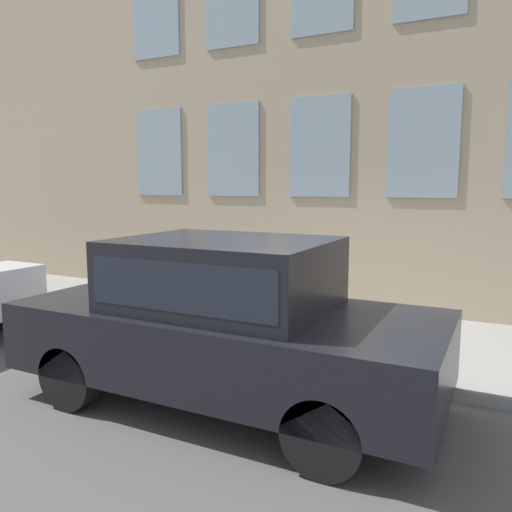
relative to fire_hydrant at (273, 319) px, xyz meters
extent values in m
plane|color=#514F4C|center=(-0.37, -0.56, -0.54)|extent=(80.00, 80.00, 0.00)
cube|color=gray|center=(1.11, -0.56, -0.46)|extent=(2.96, 60.00, 0.16)
cube|color=tan|center=(2.74, -0.56, 3.50)|extent=(0.30, 40.00, 8.07)
cube|color=#8C9EA8|center=(2.57, -1.43, 2.44)|extent=(0.03, 1.11, 1.73)
cube|color=#8C9EA8|center=(2.57, 0.30, 2.44)|extent=(0.03, 1.11, 1.73)
cube|color=#8C9EA8|center=(2.57, 2.04, 2.44)|extent=(0.03, 1.11, 1.73)
cube|color=#8C9EA8|center=(2.57, 3.77, 2.44)|extent=(0.03, 1.11, 1.73)
cube|color=#8C9EA8|center=(2.57, 3.77, 5.17)|extent=(0.03, 1.11, 1.73)
cylinder|color=gold|center=(0.00, 0.00, -0.36)|extent=(0.36, 0.36, 0.04)
cylinder|color=gold|center=(0.00, 0.00, -0.08)|extent=(0.27, 0.27, 0.60)
sphere|color=#A4891E|center=(0.00, 0.00, 0.22)|extent=(0.28, 0.28, 0.28)
cylinder|color=black|center=(0.00, 0.00, 0.30)|extent=(0.09, 0.09, 0.11)
cylinder|color=gold|center=(0.00, -0.18, -0.01)|extent=(0.09, 0.10, 0.09)
cylinder|color=gold|center=(0.00, 0.18, -0.01)|extent=(0.09, 0.10, 0.09)
cylinder|color=navy|center=(0.30, 0.68, -0.10)|extent=(0.08, 0.08, 0.55)
cylinder|color=navy|center=(0.41, 0.68, -0.10)|extent=(0.08, 0.08, 0.55)
cube|color=red|center=(0.35, 0.68, 0.38)|extent=(0.15, 0.10, 0.41)
cylinder|color=red|center=(0.25, 0.68, 0.39)|extent=(0.06, 0.06, 0.39)
cylinder|color=red|center=(0.46, 0.68, 0.39)|extent=(0.06, 0.06, 0.39)
sphere|color=#8C6647|center=(0.35, 0.68, 0.68)|extent=(0.18, 0.18, 0.18)
cylinder|color=black|center=(-2.31, 1.23, -0.20)|extent=(0.24, 0.67, 0.67)
cylinder|color=black|center=(-0.66, 1.23, -0.20)|extent=(0.24, 0.67, 0.67)
cylinder|color=black|center=(-2.31, -1.51, -0.20)|extent=(0.24, 0.67, 0.67)
cylinder|color=black|center=(-0.66, -1.51, -0.20)|extent=(0.24, 0.67, 0.67)
cube|color=black|center=(-1.49, -0.14, 0.16)|extent=(1.89, 4.42, 0.71)
cube|color=black|center=(-1.49, -0.14, 0.87)|extent=(1.66, 2.12, 0.70)
cube|color=#1E232D|center=(-1.49, -0.14, 0.87)|extent=(1.67, 1.95, 0.45)
camera|label=1|loc=(-5.85, -2.69, 1.75)|focal=35.00mm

